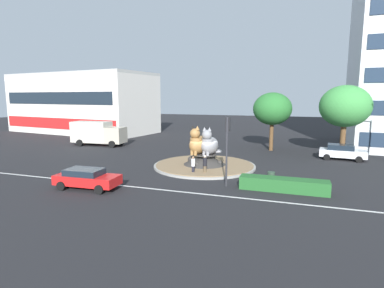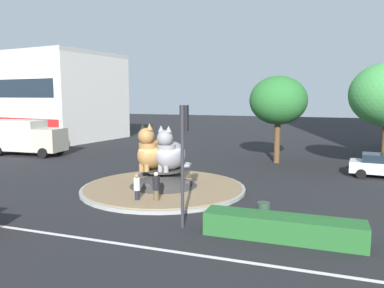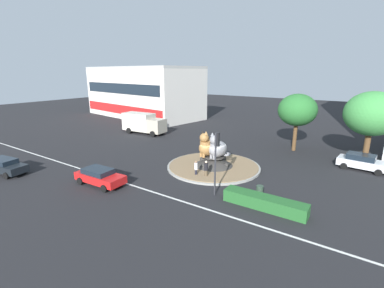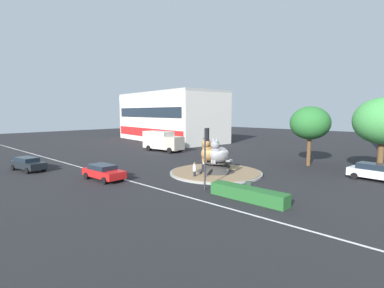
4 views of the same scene
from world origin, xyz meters
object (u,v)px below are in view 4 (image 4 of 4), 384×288
at_px(pedestrian_white_shirt, 195,170).
at_px(litter_bin, 249,187).
at_px(shophouse_block, 170,117).
at_px(pedestrian_black_shirt, 204,171).
at_px(hatchback_near_shophouse, 375,172).
at_px(traffic_light_mast, 206,147).
at_px(cat_statue_tabby, 210,152).
at_px(parked_car_right, 28,164).
at_px(cat_statue_grey, 219,153).
at_px(sedan_on_far_lane, 103,172).
at_px(delivery_box_truck, 162,141).
at_px(second_tree_near_tower, 383,121).
at_px(broadleaf_tree_behind_island, 310,123).

xyz_separation_m(pedestrian_white_shirt, litter_bin, (6.43, -0.66, -0.39)).
height_order(shophouse_block, litter_bin, shophouse_block).
bearing_deg(pedestrian_black_shirt, hatchback_near_shophouse, 88.18).
xyz_separation_m(traffic_light_mast, hatchback_near_shophouse, (9.34, 13.22, -2.70)).
relative_size(cat_statue_tabby, traffic_light_mast, 0.55).
bearing_deg(hatchback_near_shophouse, parked_car_right, -138.59).
relative_size(cat_statue_tabby, cat_statue_grey, 1.07).
relative_size(shophouse_block, sedan_on_far_lane, 6.07).
bearing_deg(delivery_box_truck, cat_statue_tabby, -29.17).
xyz_separation_m(second_tree_near_tower, sedan_on_far_lane, (-18.77, -18.40, -4.71)).
relative_size(shophouse_block, pedestrian_white_shirt, 17.93).
distance_m(pedestrian_white_shirt, delivery_box_truck, 20.28).
bearing_deg(delivery_box_truck, litter_bin, -29.78).
bearing_deg(sedan_on_far_lane, shophouse_block, 125.50).
height_order(traffic_light_mast, broadleaf_tree_behind_island, broadleaf_tree_behind_island).
relative_size(shophouse_block, parked_car_right, 5.74).
bearing_deg(hatchback_near_shophouse, second_tree_near_tower, 89.84).
height_order(broadleaf_tree_behind_island, delivery_box_truck, broadleaf_tree_behind_island).
height_order(traffic_light_mast, hatchback_near_shophouse, traffic_light_mast).
height_order(traffic_light_mast, sedan_on_far_lane, traffic_light_mast).
height_order(pedestrian_black_shirt, hatchback_near_shophouse, pedestrian_black_shirt).
distance_m(cat_statue_grey, litter_bin, 7.12).
distance_m(traffic_light_mast, parked_car_right, 20.67).
bearing_deg(broadleaf_tree_behind_island, second_tree_near_tower, -15.38).
xyz_separation_m(cat_statue_tabby, parked_car_right, (-15.31, -12.50, -1.44)).
relative_size(cat_statue_tabby, sedan_on_far_lane, 0.60).
xyz_separation_m(cat_statue_grey, sedan_on_far_lane, (-6.50, -9.17, -1.41)).
bearing_deg(litter_bin, second_tree_near_tower, 63.56).
xyz_separation_m(traffic_light_mast, pedestrian_black_shirt, (-2.39, 2.51, -2.64)).
height_order(parked_car_right, delivery_box_truck, delivery_box_truck).
distance_m(cat_statue_grey, parked_car_right, 20.67).
distance_m(cat_statue_tabby, cat_statue_grey, 1.04).
relative_size(pedestrian_black_shirt, delivery_box_truck, 0.23).
xyz_separation_m(shophouse_block, broadleaf_tree_behind_island, (34.82, -9.57, -0.24)).
bearing_deg(shophouse_block, cat_statue_grey, -26.23).
distance_m(sedan_on_far_lane, delivery_box_truck, 20.38).
xyz_separation_m(hatchback_near_shophouse, parked_car_right, (-28.49, -20.51, -0.05)).
xyz_separation_m(cat_statue_tabby, sedan_on_far_lane, (-5.46, -9.10, -1.45)).
relative_size(shophouse_block, pedestrian_black_shirt, 16.74).
distance_m(broadleaf_tree_behind_island, pedestrian_black_shirt, 15.29).
relative_size(parked_car_right, litter_bin, 5.47).
height_order(cat_statue_grey, delivery_box_truck, cat_statue_grey).
xyz_separation_m(traffic_light_mast, parked_car_right, (-19.15, -7.29, -2.75)).
distance_m(cat_statue_tabby, traffic_light_mast, 6.61).
height_order(shophouse_block, pedestrian_black_shirt, shophouse_block).
bearing_deg(broadleaf_tree_behind_island, sedan_on_far_lane, -118.61).
distance_m(second_tree_near_tower, pedestrian_white_shirt, 18.31).
xyz_separation_m(cat_statue_grey, hatchback_near_shophouse, (12.14, 7.94, -1.35)).
distance_m(traffic_light_mast, shophouse_block, 42.11).
bearing_deg(cat_statue_grey, broadleaf_tree_behind_island, 167.23).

